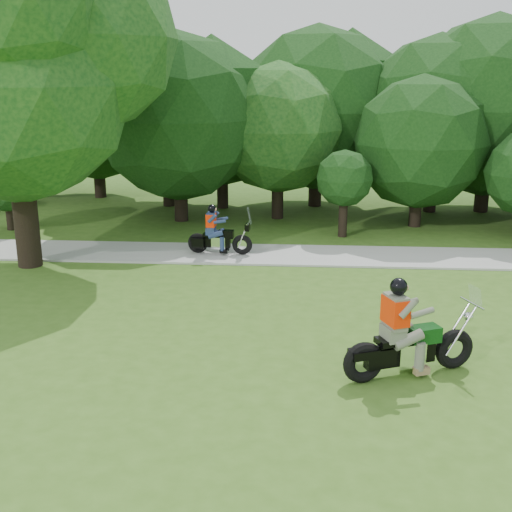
{
  "coord_description": "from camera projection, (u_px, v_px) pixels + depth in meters",
  "views": [
    {
      "loc": [
        -2.84,
        -10.56,
        5.36
      ],
      "look_at": [
        -3.8,
        3.23,
        1.36
      ],
      "focal_mm": 45.0,
      "sensor_mm": 36.0,
      "label": 1
    }
  ],
  "objects": [
    {
      "name": "tree_line",
      "position": [
        411.0,
        116.0,
        24.34
      ],
      "size": [
        40.83,
        11.49,
        7.48
      ],
      "color": "black",
      "rests_on": "ground"
    },
    {
      "name": "chopper_motorcycle",
      "position": [
        404.0,
        340.0,
        11.51
      ],
      "size": [
        2.57,
        1.4,
        1.9
      ],
      "rotation": [
        0.0,
        0.0,
        0.38
      ],
      "color": "black",
      "rests_on": "ground"
    },
    {
      "name": "ground",
      "position": [
        456.0,
        383.0,
        11.42
      ],
      "size": [
        100.0,
        100.0,
        0.0
      ],
      "primitive_type": "plane",
      "color": "#38601B",
      "rests_on": "ground"
    },
    {
      "name": "big_tree_west",
      "position": [
        14.0,
        55.0,
        17.09
      ],
      "size": [
        8.64,
        6.56,
        9.96
      ],
      "color": "black",
      "rests_on": "ground"
    },
    {
      "name": "walkway",
      "position": [
        394.0,
        257.0,
        19.08
      ],
      "size": [
        60.0,
        2.2,
        0.06
      ],
      "primitive_type": "cube",
      "color": "#A4A49F",
      "rests_on": "ground"
    },
    {
      "name": "touring_motorcycle",
      "position": [
        216.0,
        236.0,
        19.18
      ],
      "size": [
        1.98,
        0.64,
        1.5
      ],
      "rotation": [
        0.0,
        0.0,
        -0.07
      ],
      "color": "black",
      "rests_on": "walkway"
    }
  ]
}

